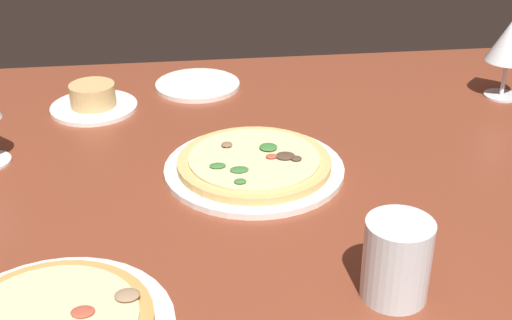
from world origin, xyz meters
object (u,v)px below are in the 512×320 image
wine_glass_far (510,42)px  pizza_main (255,165)px  ramekin_on_saucer (93,100)px  water_glass (396,264)px  side_plate (198,85)px

wine_glass_far → pizza_main: bearing=-154.7°
ramekin_on_saucer → pizza_main: bearing=-45.9°
water_glass → side_plate: water_glass is taller
pizza_main → water_glass: size_ratio=2.79×
water_glass → side_plate: (-19.42, 67.38, -3.97)cm
pizza_main → side_plate: bearing=101.1°
wine_glass_far → side_plate: (-57.72, 11.96, -10.47)cm
water_glass → wine_glass_far: bearing=55.4°
pizza_main → water_glass: (12.37, -31.46, 3.25)cm
side_plate → water_glass: bearing=-73.9°
pizza_main → water_glass: water_glass is taller
pizza_main → ramekin_on_saucer: ramekin_on_saucer is taller
pizza_main → ramekin_on_saucer: size_ratio=1.75×
wine_glass_far → water_glass: bearing=-124.6°
pizza_main → wine_glass_far: bearing=25.3°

